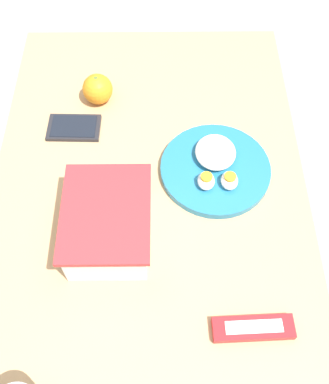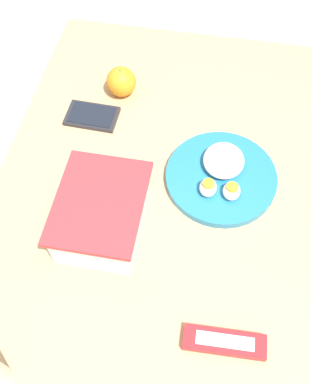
{
  "view_description": "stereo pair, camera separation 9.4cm",
  "coord_description": "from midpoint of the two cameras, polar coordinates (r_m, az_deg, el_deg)",
  "views": [
    {
      "loc": [
        -0.47,
        -0.03,
        1.58
      ],
      "look_at": [
        0.03,
        -0.03,
        0.77
      ],
      "focal_mm": 42.0,
      "sensor_mm": 36.0,
      "label": 1
    },
    {
      "loc": [
        -0.47,
        -0.12,
        1.58
      ],
      "look_at": [
        0.03,
        -0.03,
        0.77
      ],
      "focal_mm": 42.0,
      "sensor_mm": 36.0,
      "label": 2
    }
  ],
  "objects": [
    {
      "name": "table",
      "position": [
        1.07,
        0.39,
        -5.46
      ],
      "size": [
        1.18,
        0.7,
        0.74
      ],
      "color": "tan",
      "rests_on": "ground_plane"
    },
    {
      "name": "orange_fruit",
      "position": [
        1.16,
        -3.16,
        13.66
      ],
      "size": [
        0.07,
        0.07,
        0.07
      ],
      "color": "orange",
      "rests_on": "table"
    },
    {
      "name": "candy_bar",
      "position": [
        0.87,
        10.85,
        -18.5
      ],
      "size": [
        0.05,
        0.15,
        0.02
      ],
      "color": "red",
      "rests_on": "table"
    },
    {
      "name": "food_container",
      "position": [
        0.92,
        -5.04,
        -3.18
      ],
      "size": [
        0.22,
        0.17,
        0.1
      ],
      "color": "white",
      "rests_on": "table"
    },
    {
      "name": "cell_phone",
      "position": [
        1.13,
        -6.83,
        9.4
      ],
      "size": [
        0.08,
        0.13,
        0.01
      ],
      "color": "#232328",
      "rests_on": "table"
    },
    {
      "name": "ground_plane",
      "position": [
        1.65,
        0.26,
        -15.17
      ],
      "size": [
        10.0,
        10.0,
        0.0
      ],
      "primitive_type": "plane",
      "color": "#B2A899"
    },
    {
      "name": "rice_plate",
      "position": [
        1.01,
        9.88,
        1.98
      ],
      "size": [
        0.25,
        0.25,
        0.05
      ],
      "color": "teal",
      "rests_on": "table"
    }
  ]
}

